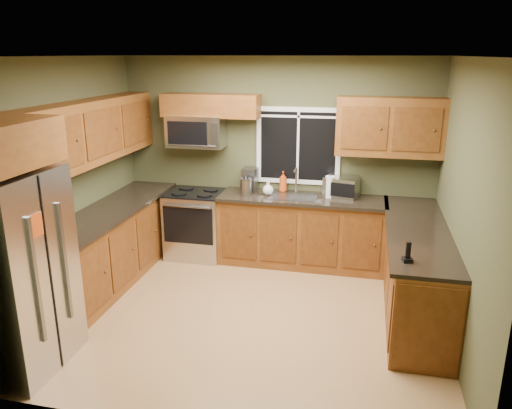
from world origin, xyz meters
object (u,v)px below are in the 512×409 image
at_px(refrigerator, 14,273).
at_px(toaster_oven, 341,187).
at_px(soap_bottle_a, 283,181).
at_px(soap_bottle_c, 268,188).
at_px(range, 196,224).
at_px(paper_towel_roll, 330,187).
at_px(cordless_phone, 408,256).
at_px(coffee_maker, 250,180).
at_px(microwave, 196,131).
at_px(kettle, 246,186).

distance_m(refrigerator, toaster_oven, 3.94).
distance_m(soap_bottle_a, soap_bottle_c, 0.26).
height_order(range, soap_bottle_a, soap_bottle_a).
xyz_separation_m(paper_towel_roll, cordless_phone, (0.85, -1.94, -0.09)).
height_order(range, paper_towel_roll, paper_towel_roll).
height_order(coffee_maker, soap_bottle_a, coffee_maker).
bearing_deg(coffee_maker, toaster_oven, -1.04).
bearing_deg(microwave, soap_bottle_a, 4.61).
height_order(microwave, soap_bottle_a, microwave).
xyz_separation_m(soap_bottle_a, soap_bottle_c, (-0.17, -0.20, -0.05)).
bearing_deg(soap_bottle_a, refrigerator, -121.79).
relative_size(soap_bottle_a, soap_bottle_c, 1.52).
relative_size(microwave, soap_bottle_a, 2.75).
distance_m(toaster_oven, kettle, 1.24).
height_order(paper_towel_roll, soap_bottle_a, paper_towel_roll).
bearing_deg(paper_towel_roll, refrigerator, -131.32).
xyz_separation_m(refrigerator, soap_bottle_c, (1.69, 2.80, 0.13)).
relative_size(refrigerator, soap_bottle_a, 6.51).
distance_m(toaster_oven, soap_bottle_a, 0.78).
distance_m(refrigerator, paper_towel_roll, 3.79).
bearing_deg(toaster_oven, microwave, -179.69).
bearing_deg(kettle, coffee_maker, 90.45).
relative_size(paper_towel_roll, cordless_phone, 1.69).
xyz_separation_m(paper_towel_roll, soap_bottle_a, (-0.64, 0.16, -0.00)).
relative_size(coffee_maker, cordless_phone, 1.66).
relative_size(range, coffee_maker, 3.05).
height_order(toaster_oven, soap_bottle_a, soap_bottle_a).
distance_m(kettle, soap_bottle_c, 0.29).
bearing_deg(kettle, paper_towel_roll, 6.74).
distance_m(toaster_oven, soap_bottle_c, 0.95).
bearing_deg(soap_bottle_a, toaster_oven, -6.12).
bearing_deg(range, toaster_oven, 4.30).
bearing_deg(paper_towel_roll, cordless_phone, -66.40).
xyz_separation_m(refrigerator, microwave, (0.69, 2.91, 0.83)).
xyz_separation_m(refrigerator, range, (0.69, 2.77, -0.43)).
bearing_deg(soap_bottle_c, cordless_phone, -49.01).
xyz_separation_m(soap_bottle_a, cordless_phone, (1.49, -2.10, -0.08)).
distance_m(coffee_maker, cordless_phone, 2.81).
bearing_deg(refrigerator, microwave, 76.66).
xyz_separation_m(coffee_maker, soap_bottle_a, (0.45, 0.06, -0.01)).
relative_size(coffee_maker, kettle, 1.12).
bearing_deg(cordless_phone, refrigerator, -164.93).
distance_m(range, cordless_phone, 3.29).
distance_m(soap_bottle_a, cordless_phone, 2.57).
height_order(microwave, soap_bottle_c, microwave).
bearing_deg(microwave, cordless_phone, -37.06).
bearing_deg(coffee_maker, cordless_phone, -46.54).
xyz_separation_m(range, kettle, (0.73, -0.06, 0.60)).
relative_size(range, soap_bottle_c, 5.17).
height_order(refrigerator, cordless_phone, refrigerator).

